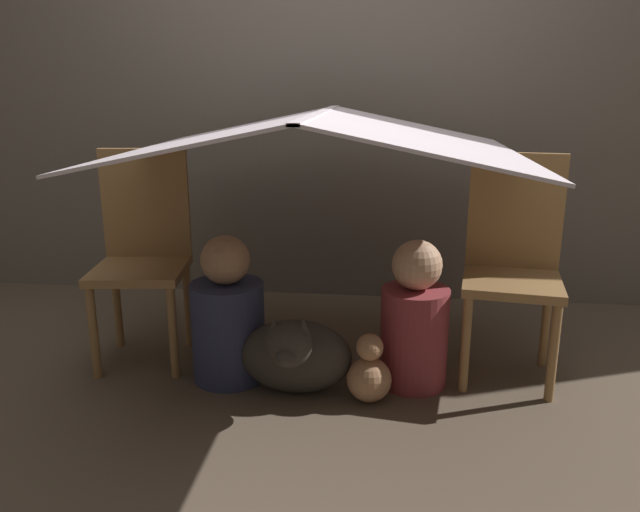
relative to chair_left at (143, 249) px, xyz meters
The scene contains 9 objects.
ground_plane 0.93m from the chair_left, 10.11° to the right, with size 8.80×8.80×0.00m, color brown.
wall_back 1.43m from the chair_left, 49.82° to the left, with size 7.00×0.05×2.50m.
chair_left is the anchor object (origin of this frame).
chair_right 1.56m from the chair_left, ahead, with size 0.43×0.43×0.91m.
sheet_canopy 0.93m from the chair_left, ahead, with size 1.54×1.39×0.17m.
person_front 0.51m from the chair_left, 25.02° to the right, with size 0.30×0.30×0.60m.
person_second 1.20m from the chair_left, ahead, with size 0.27×0.27×0.60m.
dog 0.84m from the chair_left, 24.21° to the right, with size 0.44×0.39×0.38m.
plush_toy 1.11m from the chair_left, 18.23° to the right, with size 0.17×0.17×0.27m.
Camera 1 is at (0.26, -2.36, 1.18)m, focal length 35.00 mm.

